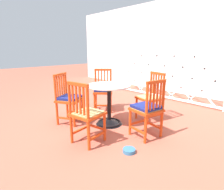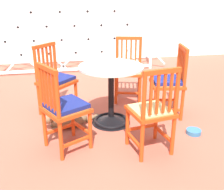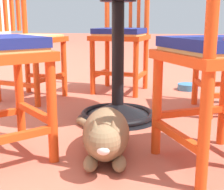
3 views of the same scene
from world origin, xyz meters
TOP-DOWN VIEW (x-y plane):
  - ground_plane at (0.00, 0.00)m, footprint 24.00×24.00m
  - lattice_fence_panel at (-0.32, 2.33)m, footprint 3.72×0.06m
  - cafe_table at (-0.04, 0.05)m, footprint 0.76×0.76m
  - orange_chair_tucked_in at (0.72, 0.14)m, footprint 0.46×0.46m
  - orange_chair_at_corner at (0.35, 0.77)m, footprint 0.49×0.49m
  - orange_chair_near_fence at (-0.70, 0.47)m, footprint 0.57×0.57m
  - orange_chair_facing_out at (-0.60, -0.43)m, footprint 0.54×0.54m
  - orange_chair_by_planter at (0.24, -0.65)m, footprint 0.47×0.47m
  - tabby_cat at (-0.59, 0.02)m, footprint 0.70×0.37m
  - pet_water_bowl at (0.85, -0.40)m, footprint 0.17×0.17m

SIDE VIEW (x-z plane):
  - ground_plane at x=0.00m, z-range 0.00..0.00m
  - pet_water_bowl at x=0.85m, z-range 0.00..0.05m
  - tabby_cat at x=-0.59m, z-range -0.02..0.21m
  - cafe_table at x=-0.04m, z-range -0.08..0.65m
  - orange_chair_at_corner at x=0.35m, z-range -0.02..0.89m
  - orange_chair_by_planter at x=0.24m, z-range -0.02..0.89m
  - orange_chair_tucked_in at x=0.72m, z-range -0.01..0.90m
  - orange_chair_near_fence at x=-0.70m, z-range -0.01..0.90m
  - orange_chair_facing_out at x=-0.60m, z-range -0.01..0.90m
  - lattice_fence_panel at x=-0.32m, z-range 0.00..1.29m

